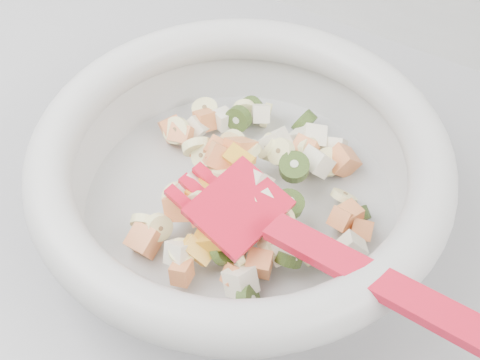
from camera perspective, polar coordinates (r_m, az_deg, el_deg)
The scene contains 2 objects.
counter at distance 1.05m, azimuth -4.90°, elevation -14.00°, with size 2.00×0.60×0.90m, color gray.
mixing_bowl at distance 0.58m, azimuth 0.08°, elevation 0.48°, with size 0.47×0.36×0.13m.
Camera 1 is at (0.32, 1.10, 1.39)m, focal length 50.00 mm.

